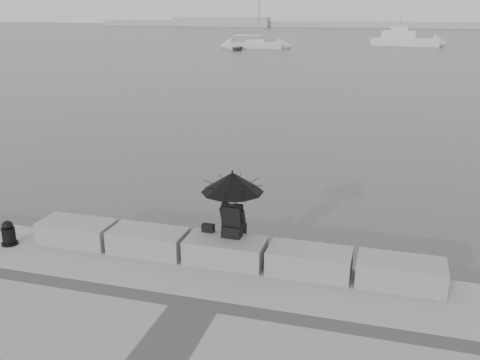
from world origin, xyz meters
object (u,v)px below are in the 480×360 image
(seated_person, at_px, (232,188))
(sailboat_left, at_px, (255,44))
(dinghy, at_px, (237,48))
(motor_cruiser, at_px, (406,40))
(mooring_bollard, at_px, (9,235))

(seated_person, distance_m, sailboat_left, 67.24)
(sailboat_left, bearing_deg, dinghy, -122.98)
(seated_person, height_order, motor_cruiser, motor_cruiser)
(mooring_bollard, distance_m, motor_cruiser, 77.80)
(seated_person, height_order, mooring_bollard, seated_person)
(motor_cruiser, bearing_deg, sailboat_left, -141.75)
(mooring_bollard, xyz_separation_m, sailboat_left, (-11.67, 65.89, -0.21))
(motor_cruiser, bearing_deg, mooring_bollard, -87.50)
(motor_cruiser, height_order, dinghy, motor_cruiser)
(sailboat_left, xyz_separation_m, motor_cruiser, (20.31, 11.43, 0.37))
(mooring_bollard, distance_m, sailboat_left, 66.91)
(mooring_bollard, distance_m, dinghy, 63.42)
(dinghy, bearing_deg, motor_cruiser, 31.84)
(dinghy, bearing_deg, mooring_bollard, -81.17)
(seated_person, bearing_deg, dinghy, 108.90)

